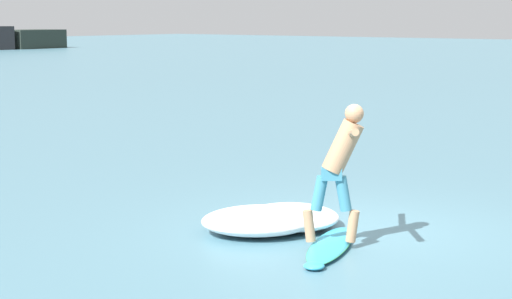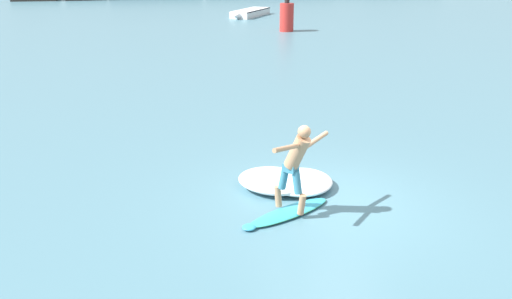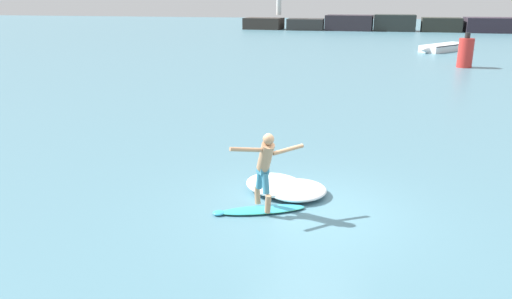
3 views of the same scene
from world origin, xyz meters
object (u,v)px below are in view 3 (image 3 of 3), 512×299
Objects in this scene: surfboard at (261,210)px; surfer at (265,164)px; fishing_boat_near_jetty at (443,47)px; channel_marker_buoy at (466,53)px.

surfer is at bearing -37.65° from surfboard.
surfboard is 1.12m from surfer.
fishing_boat_near_jetty is at bearing 77.16° from surfer.
surfer is 0.30× the size of fishing_boat_near_jetty.
fishing_boat_near_jetty is (8.43, 36.48, 0.28)m from surfboard.
surfer reaches higher than fishing_boat_near_jetty.
fishing_boat_near_jetty is 10.58m from channel_marker_buoy.
channel_marker_buoy is at bearing -90.02° from fishing_boat_near_jetty.
channel_marker_buoy reaches higher than surfer.
surfboard is 0.35× the size of fishing_boat_near_jetty.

